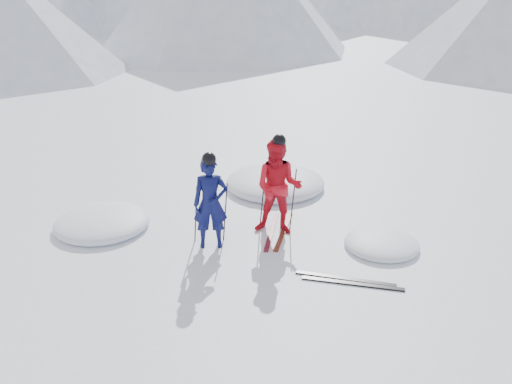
{
  "coord_description": "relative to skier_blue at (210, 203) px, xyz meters",
  "views": [
    {
      "loc": [
        -1.44,
        -8.58,
        4.92
      ],
      "look_at": [
        -1.55,
        0.5,
        1.1
      ],
      "focal_mm": 38.0,
      "sensor_mm": 36.0,
      "label": 1
    }
  ],
  "objects": [
    {
      "name": "skier_blue",
      "position": [
        0.0,
        0.0,
        0.0
      ],
      "size": [
        0.68,
        0.49,
        1.75
      ],
      "primitive_type": "imported",
      "rotation": [
        0.0,
        0.0,
        0.11
      ],
      "color": "#0B0F44",
      "rests_on": "ground"
    },
    {
      "name": "ground",
      "position": [
        2.39,
        -0.49,
        -0.88
      ],
      "size": [
        160.0,
        160.0,
        0.0
      ],
      "primitive_type": "plane",
      "color": "white",
      "rests_on": "ground"
    },
    {
      "name": "pole_red_left",
      "position": [
        0.96,
        0.83,
        -0.24
      ],
      "size": [
        0.13,
        0.1,
        1.27
      ],
      "primitive_type": "cylinder",
      "rotation": [
        0.06,
        0.08,
        0.0
      ],
      "color": "black",
      "rests_on": "ground"
    },
    {
      "name": "pole_blue_left",
      "position": [
        -0.3,
        0.15,
        -0.29
      ],
      "size": [
        0.12,
        0.08,
        1.17
      ],
      "primitive_type": "cylinder",
      "rotation": [
        0.05,
        0.08,
        0.0
      ],
      "color": "black",
      "rests_on": "ground"
    },
    {
      "name": "skier_red",
      "position": [
        1.26,
        0.58,
        0.08
      ],
      "size": [
        1.04,
        0.88,
        1.91
      ],
      "primitive_type": "imported",
      "rotation": [
        0.0,
        0.0,
        -0.18
      ],
      "color": "red",
      "rests_on": "ground"
    },
    {
      "name": "pole_blue_right",
      "position": [
        0.25,
        0.25,
        -0.29
      ],
      "size": [
        0.12,
        0.07,
        1.17
      ],
      "primitive_type": "cylinder",
      "rotation": [
        -0.04,
        0.08,
        0.0
      ],
      "color": "black",
      "rests_on": "ground"
    },
    {
      "name": "pole_red_right",
      "position": [
        1.56,
        0.73,
        -0.24
      ],
      "size": [
        0.13,
        0.09,
        1.27
      ],
      "primitive_type": "cylinder",
      "rotation": [
        -0.05,
        0.08,
        0.0
      ],
      "color": "black",
      "rests_on": "ground"
    },
    {
      "name": "ski_loose_a",
      "position": [
        2.36,
        -1.18,
        -0.86
      ],
      "size": [
        1.67,
        0.51,
        0.03
      ],
      "primitive_type": "cube",
      "rotation": [
        0.0,
        0.0,
        1.32
      ],
      "color": "black",
      "rests_on": "ground"
    },
    {
      "name": "snow_lumps",
      "position": [
        0.4,
        1.92,
        -0.88
      ],
      "size": [
        7.17,
        4.85,
        0.52
      ],
      "color": "white",
      "rests_on": "ground"
    },
    {
      "name": "ski_loose_b",
      "position": [
        2.46,
        -1.33,
        -0.86
      ],
      "size": [
        1.68,
        0.45,
        0.03
      ],
      "primitive_type": "cube",
      "rotation": [
        0.0,
        0.0,
        1.36
      ],
      "color": "black",
      "rests_on": "ground"
    },
    {
      "name": "ski_worn_right",
      "position": [
        1.38,
        0.58,
        -0.86
      ],
      "size": [
        0.44,
        1.68,
        0.03
      ],
      "primitive_type": "cube",
      "rotation": [
        0.0,
        0.0,
        -0.21
      ],
      "color": "black",
      "rests_on": "ground"
    },
    {
      "name": "ski_worn_left",
      "position": [
        1.14,
        0.58,
        -0.86
      ],
      "size": [
        0.33,
        1.7,
        0.03
      ],
      "primitive_type": "cube",
      "rotation": [
        0.0,
        0.0,
        -0.14
      ],
      "color": "black",
      "rests_on": "ground"
    }
  ]
}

